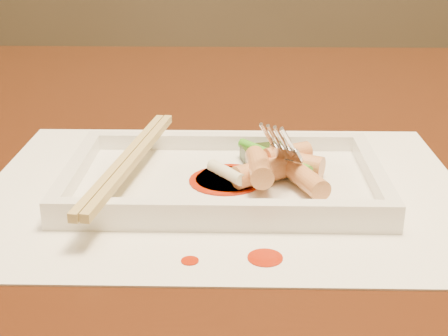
{
  "coord_description": "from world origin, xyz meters",
  "views": [
    {
      "loc": [
        0.02,
        -0.64,
        0.96
      ],
      "look_at": [
        0.01,
        -0.16,
        0.77
      ],
      "focal_mm": 50.0,
      "sensor_mm": 36.0,
      "label": 1
    }
  ],
  "objects_px": {
    "plate_base": "(224,183)",
    "placemat": "(224,189)",
    "fork": "(310,88)",
    "chopstick_a": "(125,159)",
    "table": "(219,214)"
  },
  "relations": [
    {
      "from": "plate_base",
      "to": "placemat",
      "type": "bearing_deg",
      "value": 0.0
    },
    {
      "from": "fork",
      "to": "plate_base",
      "type": "bearing_deg",
      "value": -165.58
    },
    {
      "from": "plate_base",
      "to": "chopstick_a",
      "type": "xyz_separation_m",
      "value": [
        -0.08,
        0.0,
        0.02
      ]
    },
    {
      "from": "table",
      "to": "chopstick_a",
      "type": "bearing_deg",
      "value": -114.77
    },
    {
      "from": "table",
      "to": "placemat",
      "type": "xyz_separation_m",
      "value": [
        0.01,
        -0.16,
        0.1
      ]
    },
    {
      "from": "placemat",
      "to": "plate_base",
      "type": "relative_size",
      "value": 1.54
    },
    {
      "from": "chopstick_a",
      "to": "fork",
      "type": "height_order",
      "value": "fork"
    },
    {
      "from": "table",
      "to": "placemat",
      "type": "height_order",
      "value": "placemat"
    },
    {
      "from": "plate_base",
      "to": "chopstick_a",
      "type": "relative_size",
      "value": 1.17
    },
    {
      "from": "table",
      "to": "placemat",
      "type": "bearing_deg",
      "value": -86.65
    },
    {
      "from": "plate_base",
      "to": "fork",
      "type": "xyz_separation_m",
      "value": [
        0.07,
        0.02,
        0.08
      ]
    },
    {
      "from": "table",
      "to": "plate_base",
      "type": "relative_size",
      "value": 5.38
    },
    {
      "from": "placemat",
      "to": "chopstick_a",
      "type": "height_order",
      "value": "chopstick_a"
    },
    {
      "from": "table",
      "to": "fork",
      "type": "distance_m",
      "value": 0.24
    },
    {
      "from": "table",
      "to": "plate_base",
      "type": "xyz_separation_m",
      "value": [
        0.01,
        -0.16,
        0.11
      ]
    }
  ]
}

